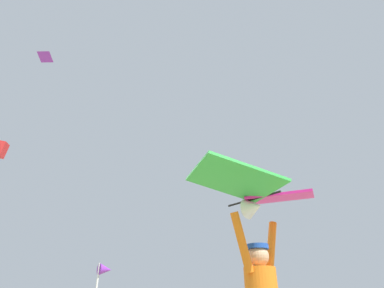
{
  "coord_description": "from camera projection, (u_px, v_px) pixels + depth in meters",
  "views": [
    {
      "loc": [
        -2.93,
        -2.45,
        1.0
      ],
      "look_at": [
        -0.21,
        1.15,
        3.37
      ],
      "focal_mm": 29.14,
      "sensor_mm": 36.0,
      "label": 1
    }
  ],
  "objects": [
    {
      "name": "held_stunt_kite",
      "position": [
        259.0,
        193.0,
        3.64
      ],
      "size": [
        2.02,
        1.15,
        0.42
      ],
      "color": "black"
    },
    {
      "name": "distant_kite_purple_high_left",
      "position": [
        45.0,
        57.0,
        16.21
      ],
      "size": [
        0.74,
        0.72,
        0.31
      ],
      "color": "purple"
    },
    {
      "name": "distant_kite_red_high_right",
      "position": [
        0.0,
        149.0,
        25.46
      ],
      "size": [
        1.21,
        1.23,
        1.43
      ],
      "color": "red"
    },
    {
      "name": "marker_flag",
      "position": [
        104.0,
        276.0,
        6.56
      ],
      "size": [
        0.3,
        0.24,
        1.84
      ],
      "color": "silver",
      "rests_on": "ground"
    }
  ]
}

